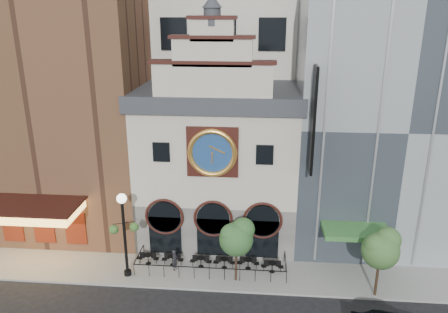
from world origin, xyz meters
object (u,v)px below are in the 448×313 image
bistro_4 (248,263)px  pedestrian (175,260)px  tree_left (237,236)px  bistro_3 (224,262)px  lamppost (124,226)px  tree_right (381,248)px  bistro_2 (201,261)px  bistro_5 (272,266)px  bistro_1 (173,259)px  bistro_0 (148,258)px

bistro_4 → pedestrian: bearing=-173.9°
tree_left → bistro_3: bearing=125.0°
lamppost → tree_right: size_ratio=1.31×
tree_right → bistro_2: bearing=169.3°
bistro_5 → tree_right: 7.63m
bistro_3 → pedestrian: bearing=-172.1°
bistro_3 → pedestrian: pedestrian is taller
bistro_3 → lamppost: (-6.71, -1.44, 3.38)m
bistro_2 → bistro_5: 5.15m
bistro_1 → pedestrian: (0.28, -0.56, 0.31)m
bistro_3 → bistro_4: same height
tree_right → lamppost: bearing=177.3°
bistro_3 → bistro_0: bearing=179.2°
bistro_1 → tree_left: 5.75m
bistro_3 → tree_right: tree_right is taller
bistro_1 → bistro_5: size_ratio=1.00×
lamppost → tree_left: size_ratio=1.35×
bistro_0 → lamppost: lamppost is taller
lamppost → bistro_4: bearing=-10.7°
bistro_3 → tree_right: size_ratio=0.33×
bistro_5 → tree_left: 3.99m
pedestrian → tree_left: (4.47, -0.88, 2.59)m
bistro_4 → bistro_5: size_ratio=1.00×
pedestrian → bistro_1: bearing=38.1°
lamppost → tree_left: lamppost is taller
bistro_3 → bistro_5: bearing=-3.7°
bistro_5 → tree_left: tree_left is taller
lamppost → bistro_2: bearing=-4.7°
pedestrian → tree_left: 5.24m
bistro_4 → lamppost: size_ratio=0.25×
bistro_5 → pedestrian: (-6.95, -0.27, 0.31)m
bistro_0 → tree_left: (6.57, -1.46, 2.90)m
bistro_1 → tree_right: 14.45m
bistro_5 → bistro_4: bearing=170.6°
tree_right → bistro_1: bearing=170.6°
bistro_1 → bistro_4: size_ratio=1.00×
bistro_3 → pedestrian: 3.55m
bistro_0 → tree_left: size_ratio=0.34×
bistro_5 → pedestrian: pedestrian is taller
bistro_2 → tree_left: 4.18m
bistro_4 → tree_right: size_ratio=0.33×
bistro_2 → tree_right: size_ratio=0.33×
bistro_0 → bistro_3: 5.61m
bistro_0 → pedestrian: (2.11, -0.57, 0.31)m
bistro_5 → tree_left: size_ratio=0.34×
bistro_0 → bistro_2: size_ratio=1.00×
tree_left → tree_right: bearing=-5.4°
bistro_2 → tree_left: size_ratio=0.34×
tree_left → tree_right: size_ratio=0.97×
bistro_3 → tree_left: tree_left is taller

